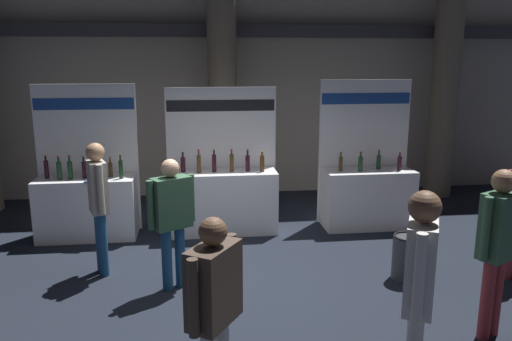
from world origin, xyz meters
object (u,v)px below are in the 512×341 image
at_px(exhibitor_booth_0, 87,200).
at_px(visitor_5, 98,198).
at_px(visitor_6, 419,285).
at_px(visitor_7, 498,240).
at_px(exhibitor_booth_1, 223,195).
at_px(visitor_0, 214,298).
at_px(visitor_2, 172,212).
at_px(trash_bin, 407,257).
at_px(exhibitor_booth_2, 367,191).

relative_size(exhibitor_booth_0, visitor_5, 1.37).
distance_m(visitor_6, visitor_7, 1.58).
height_order(exhibitor_booth_1, visitor_6, exhibitor_booth_1).
bearing_deg(visitor_7, visitor_5, -53.43).
relative_size(exhibitor_booth_0, visitor_0, 1.46).
xyz_separation_m(exhibitor_booth_0, visitor_7, (4.58, -3.48, 0.44)).
height_order(visitor_2, visitor_5, visitor_5).
bearing_deg(trash_bin, visitor_2, 178.23).
height_order(exhibitor_booth_0, exhibitor_booth_1, exhibitor_booth_0).
xyz_separation_m(visitor_2, visitor_7, (3.19, -1.48, 0.06)).
height_order(exhibitor_booth_0, exhibitor_booth_2, exhibitor_booth_2).
height_order(exhibitor_booth_0, visitor_2, exhibitor_booth_0).
distance_m(exhibitor_booth_1, visitor_2, 2.17).
bearing_deg(exhibitor_booth_1, exhibitor_booth_2, -0.76).
height_order(trash_bin, visitor_5, visitor_5).
bearing_deg(visitor_6, exhibitor_booth_1, -137.97).
height_order(exhibitor_booth_0, visitor_5, exhibitor_booth_0).
distance_m(trash_bin, visitor_7, 1.60).
xyz_separation_m(exhibitor_booth_1, trash_bin, (2.20, -2.10, -0.31)).
bearing_deg(trash_bin, exhibitor_booth_2, 84.93).
relative_size(exhibitor_booth_1, visitor_5, 1.33).
bearing_deg(exhibitor_booth_2, visitor_0, -122.35).
height_order(exhibitor_booth_2, trash_bin, exhibitor_booth_2).
xyz_separation_m(exhibitor_booth_1, visitor_7, (2.47, -3.49, 0.43)).
relative_size(exhibitor_booth_1, trash_bin, 3.98).
distance_m(exhibitor_booth_1, exhibitor_booth_2, 2.38).
relative_size(exhibitor_booth_2, visitor_2, 1.50).
relative_size(visitor_0, visitor_6, 0.89).
height_order(trash_bin, visitor_0, visitor_0).
xyz_separation_m(exhibitor_booth_0, exhibitor_booth_2, (4.50, -0.02, 0.00)).
bearing_deg(trash_bin, visitor_6, -112.57).
bearing_deg(visitor_5, visitor_6, -155.80).
distance_m(exhibitor_booth_0, exhibitor_booth_2, 4.50).
distance_m(exhibitor_booth_0, visitor_0, 4.65).
relative_size(exhibitor_booth_2, trash_bin, 4.17).
bearing_deg(visitor_5, exhibitor_booth_0, -2.27).
relative_size(exhibitor_booth_2, visitor_5, 1.40).
xyz_separation_m(exhibitor_booth_2, trash_bin, (-0.18, -2.07, -0.31)).
relative_size(exhibitor_booth_0, trash_bin, 4.09).
bearing_deg(exhibitor_booth_0, trash_bin, -25.84).
relative_size(exhibitor_booth_1, visitor_6, 1.27).
xyz_separation_m(exhibitor_booth_0, visitor_0, (1.81, -4.27, 0.38)).
bearing_deg(visitor_2, visitor_6, -81.19).
bearing_deg(visitor_2, visitor_5, 120.35).
height_order(visitor_0, visitor_5, visitor_5).
distance_m(exhibitor_booth_1, visitor_0, 4.31).
xyz_separation_m(trash_bin, visitor_2, (-2.92, 0.09, 0.67)).
distance_m(exhibitor_booth_1, visitor_5, 2.25).
height_order(exhibitor_booth_2, visitor_6, exhibitor_booth_2).
xyz_separation_m(visitor_0, visitor_5, (-1.35, 2.81, 0.04)).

